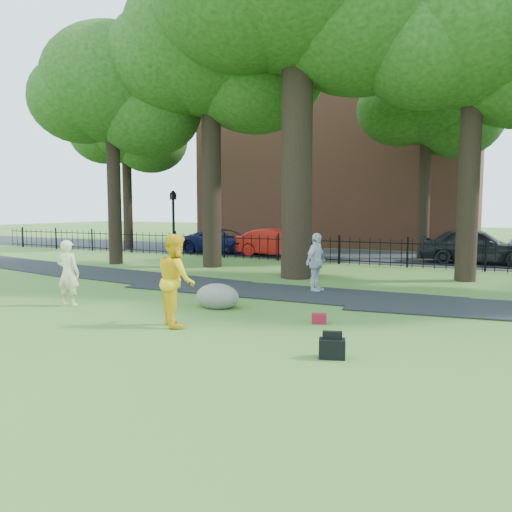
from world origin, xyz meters
The scene contains 16 objects.
ground centered at (0.00, 0.00, 0.00)m, with size 120.00×120.00×0.00m, color #3C6121.
footpath centered at (1.00, 3.90, 0.00)m, with size 36.00×2.60×0.03m, color black.
street centered at (0.00, 16.00, 0.00)m, with size 80.00×7.00×0.02m, color black.
iron_fence centered at (0.00, 12.00, 0.60)m, with size 44.00×0.04×1.20m.
brick_building centered at (-4.00, 24.00, 6.00)m, with size 18.00×8.00×12.00m, color brown.
tree_row centered at (0.52, 8.40, 8.15)m, with size 26.82×7.96×12.42m.
woman centered at (-3.27, -0.41, 0.85)m, with size 0.62×0.41×1.71m, color beige.
man centered at (0.50, -0.89, 0.99)m, with size 0.96×0.75×1.98m, color yellow.
pedestrian centered at (1.68, 4.51, 0.89)m, with size 1.04×0.43×1.78m, color silver.
boulder centered at (0.30, 1.12, 0.34)m, with size 1.15×0.87×0.67m, color slate.
lamppost centered at (-5.10, 6.60, 1.58)m, with size 0.32×0.32×3.22m.
backpack centered at (4.26, -1.64, 0.16)m, with size 0.44×0.27×0.33m, color black.
red_bag centered at (3.20, 0.64, 0.11)m, with size 0.32×0.20×0.22m, color maroon.
red_sedan centered at (-3.76, 13.62, 0.72)m, with size 1.52×4.37×1.44m, color #B9130E.
navy_van centered at (-7.15, 14.01, 0.67)m, with size 2.22×4.80×1.34m, color #0B0C37.
grey_car centered at (5.46, 14.85, 0.81)m, with size 1.91×4.74×1.62m, color black.
Camera 1 is at (6.88, -9.54, 2.54)m, focal length 35.00 mm.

